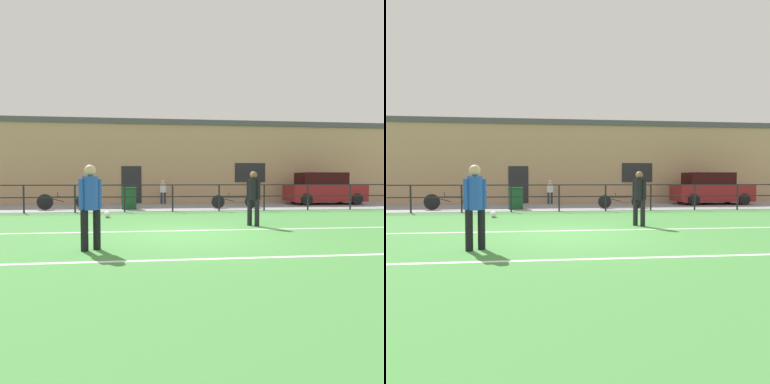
% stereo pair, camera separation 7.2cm
% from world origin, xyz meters
% --- Properties ---
extents(ground, '(60.00, 44.00, 0.04)m').
position_xyz_m(ground, '(0.00, 0.00, -0.02)').
color(ground, '#42843D').
extents(field_line_touchline, '(36.00, 0.11, 0.00)m').
position_xyz_m(field_line_touchline, '(0.00, 0.60, 0.00)').
color(field_line_touchline, white).
rests_on(field_line_touchline, ground).
extents(field_line_hash, '(36.00, 0.11, 0.00)m').
position_xyz_m(field_line_hash, '(0.00, -2.67, 0.00)').
color(field_line_hash, white).
rests_on(field_line_hash, ground).
extents(pavement_strip, '(48.00, 5.00, 0.02)m').
position_xyz_m(pavement_strip, '(0.00, 8.50, 0.01)').
color(pavement_strip, gray).
rests_on(pavement_strip, ground).
extents(perimeter_fence, '(36.07, 0.07, 1.15)m').
position_xyz_m(perimeter_fence, '(0.00, 6.00, 0.75)').
color(perimeter_fence, black).
rests_on(perimeter_fence, ground).
extents(clubhouse_facade, '(28.00, 2.56, 4.75)m').
position_xyz_m(clubhouse_facade, '(0.00, 12.20, 2.39)').
color(clubhouse_facade, tan).
rests_on(clubhouse_facade, ground).
extents(player_goalkeeper, '(0.35, 0.33, 1.61)m').
position_xyz_m(player_goalkeeper, '(2.09, 1.31, 0.91)').
color(player_goalkeeper, black).
rests_on(player_goalkeeper, ground).
extents(player_striker, '(0.41, 0.29, 1.65)m').
position_xyz_m(player_striker, '(-2.04, -1.68, 0.94)').
color(player_striker, black).
rests_on(player_striker, ground).
extents(soccer_ball_match, '(0.23, 0.23, 0.23)m').
position_xyz_m(soccer_ball_match, '(-2.46, 4.03, 0.12)').
color(soccer_ball_match, white).
rests_on(soccer_ball_match, ground).
extents(spectator_child, '(0.34, 0.23, 1.31)m').
position_xyz_m(spectator_child, '(-0.26, 10.32, 0.76)').
color(spectator_child, '#232D4C').
rests_on(spectator_child, pavement_strip).
extents(parked_car_red, '(4.07, 1.81, 1.71)m').
position_xyz_m(parked_car_red, '(8.39, 9.19, 0.82)').
color(parked_car_red, maroon).
rests_on(parked_car_red, pavement_strip).
extents(bicycle_parked_0, '(2.20, 0.04, 0.72)m').
position_xyz_m(bicycle_parked_0, '(2.97, 7.17, 0.34)').
color(bicycle_parked_0, black).
rests_on(bicycle_parked_0, pavement_strip).
extents(bicycle_parked_1, '(2.36, 0.04, 0.78)m').
position_xyz_m(bicycle_parked_1, '(-4.71, 7.20, 0.38)').
color(bicycle_parked_1, black).
rests_on(bicycle_parked_1, pavement_strip).
extents(trash_bin_0, '(0.65, 0.55, 0.98)m').
position_xyz_m(trash_bin_0, '(-1.89, 7.25, 0.52)').
color(trash_bin_0, '#194C28').
rests_on(trash_bin_0, pavement_strip).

